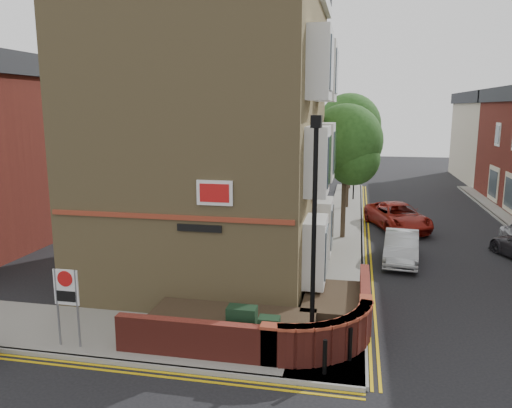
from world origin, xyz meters
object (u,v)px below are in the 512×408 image
object	(u,v)px
lamppost	(314,239)
zone_sign	(67,293)
utility_cabinet_large	(242,328)
silver_car_near	(401,247)

from	to	relation	value
lamppost	zone_sign	bearing A→B (deg)	-173.93
utility_cabinet_large	silver_car_near	distance (m)	10.55
lamppost	utility_cabinet_large	world-z (taller)	lamppost
utility_cabinet_large	zone_sign	bearing A→B (deg)	-170.31
lamppost	silver_car_near	distance (m)	10.26
zone_sign	utility_cabinet_large	bearing A→B (deg)	9.69
silver_car_near	zone_sign	bearing A→B (deg)	-128.14
zone_sign	silver_car_near	distance (m)	14.01
utility_cabinet_large	silver_car_near	world-z (taller)	silver_car_near
utility_cabinet_large	lamppost	bearing A→B (deg)	-3.01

